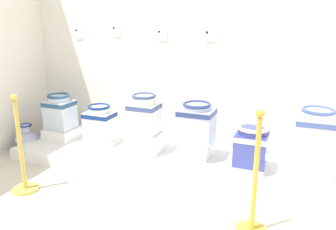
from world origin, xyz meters
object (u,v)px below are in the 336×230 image
at_px(plinth_block_central_ornate, 145,142).
at_px(plinth_block_rightmost, 196,150).
at_px(antique_toilet_central_ornate, 144,113).
at_px(antique_toilet_slender_white, 252,144).
at_px(plinth_block_pale_glazed, 62,133).
at_px(stanchion_post_near_right, 254,196).
at_px(antique_toilet_squat_floral, 316,131).
at_px(info_placard_first, 79,34).
at_px(plinth_block_broad_patterned, 101,141).
at_px(decorative_vase_companion, 27,138).
at_px(plinth_block_slender_white, 250,166).
at_px(info_placard_fourth, 210,36).
at_px(info_placard_third, 162,35).
at_px(antique_toilet_broad_patterned, 100,122).
at_px(info_placard_second, 116,31).
at_px(antique_toilet_rightmost, 197,122).
at_px(stanchion_post_near_left, 23,163).
at_px(plinth_block_squat_floral, 312,165).
at_px(antique_toilet_pale_glazed, 60,111).

relative_size(plinth_block_central_ornate, plinth_block_rightmost, 1.19).
height_order(antique_toilet_central_ornate, antique_toilet_slender_white, antique_toilet_central_ornate).
bearing_deg(plinth_block_pale_glazed, stanchion_post_near_right, -19.47).
relative_size(antique_toilet_squat_floral, info_placard_first, 3.16).
bearing_deg(plinth_block_broad_patterned, decorative_vase_companion, -166.80).
height_order(antique_toilet_central_ornate, info_placard_first, info_placard_first).
xyz_separation_m(plinth_block_slender_white, info_placard_fourth, (-0.60, 0.51, 1.26)).
bearing_deg(stanchion_post_near_right, info_placard_third, 134.23).
distance_m(plinth_block_pale_glazed, plinth_block_central_ornate, 1.19).
height_order(antique_toilet_central_ornate, plinth_block_rightmost, antique_toilet_central_ornate).
bearing_deg(plinth_block_central_ornate, antique_toilet_squat_floral, 0.45).
bearing_deg(antique_toilet_broad_patterned, plinth_block_broad_patterned, 0.00).
xyz_separation_m(info_placard_second, info_placard_third, (0.62, 0.00, -0.04)).
relative_size(plinth_block_central_ornate, antique_toilet_central_ornate, 0.81).
distance_m(antique_toilet_rightmost, stanchion_post_near_left, 1.78).
bearing_deg(plinth_block_squat_floral, info_placard_second, 168.57).
relative_size(antique_toilet_squat_floral, info_placard_second, 3.39).
bearing_deg(info_placard_second, info_placard_first, -180.00).
relative_size(antique_toilet_slender_white, info_placard_second, 3.08).
height_order(plinth_block_rightmost, stanchion_post_near_left, stanchion_post_near_left).
bearing_deg(plinth_block_central_ornate, info_placard_fourth, 39.70).
xyz_separation_m(info_placard_second, stanchion_post_near_right, (1.96, -1.38, -1.15)).
xyz_separation_m(plinth_block_slender_white, plinth_block_squat_floral, (0.57, 0.03, 0.09)).
relative_size(plinth_block_slender_white, info_placard_fourth, 2.32).
bearing_deg(info_placard_third, plinth_block_broad_patterned, -144.24).
bearing_deg(plinth_block_central_ornate, stanchion_post_near_left, -127.19).
relative_size(plinth_block_pale_glazed, plinth_block_rightmost, 1.21).
bearing_deg(info_placard_first, antique_toilet_central_ornate, -22.77).
bearing_deg(info_placard_third, info_placard_fourth, -0.00).
xyz_separation_m(antique_toilet_central_ornate, info_placard_third, (0.01, 0.49, 0.83)).
xyz_separation_m(plinth_block_broad_patterned, plinth_block_rightmost, (1.21, 0.03, 0.05)).
distance_m(plinth_block_broad_patterned, info_placard_second, 1.37).
relative_size(decorative_vase_companion, stanchion_post_near_left, 0.34).
xyz_separation_m(antique_toilet_pale_glazed, info_placard_fourth, (1.78, 0.48, 0.93)).
xyz_separation_m(antique_toilet_slender_white, stanchion_post_near_left, (-1.98, -1.02, -0.12)).
relative_size(antique_toilet_pale_glazed, antique_toilet_broad_patterned, 1.02).
bearing_deg(antique_toilet_rightmost, antique_toilet_broad_patterned, -178.59).
xyz_separation_m(antique_toilet_rightmost, info_placard_third, (-0.58, 0.42, 0.89)).
bearing_deg(plinth_block_central_ornate, plinth_block_slender_white, -0.96).
bearing_deg(stanchion_post_near_left, info_placard_first, 104.29).
distance_m(plinth_block_broad_patterned, antique_toilet_squat_floral, 2.42).
bearing_deg(plinth_block_squat_floral, antique_toilet_broad_patterned, 179.38).
distance_m(plinth_block_rightmost, antique_toilet_slender_white, 0.64).
bearing_deg(plinth_block_slender_white, plinth_block_rightmost, 171.59).
bearing_deg(stanchion_post_near_left, info_placard_third, 62.46).
height_order(plinth_block_broad_patterned, plinth_block_squat_floral, plinth_block_squat_floral).
bearing_deg(plinth_block_rightmost, antique_toilet_broad_patterned, -178.59).
height_order(antique_toilet_rightmost, plinth_block_squat_floral, antique_toilet_rightmost).
bearing_deg(decorative_vase_companion, antique_toilet_squat_floral, 3.41).
distance_m(antique_toilet_central_ornate, plinth_block_squat_floral, 1.80).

